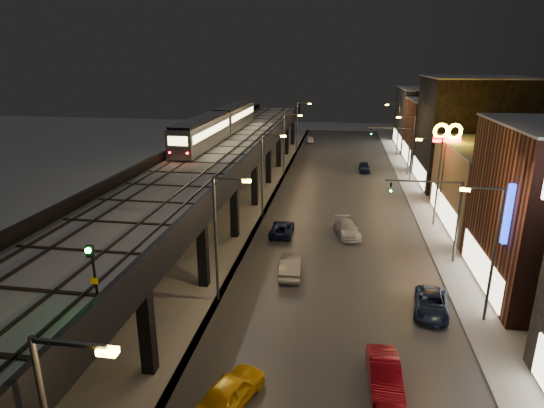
{
  "coord_description": "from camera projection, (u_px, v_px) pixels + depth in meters",
  "views": [
    {
      "loc": [
        7.39,
        -14.5,
        16.17
      ],
      "look_at": [
        2.03,
        20.17,
        5.0
      ],
      "focal_mm": 30.0,
      "sensor_mm": 36.0,
      "label": 1
    }
  ],
  "objects": [
    {
      "name": "streetlight_left_4",
      "position": [
        298.0,
        124.0,
        81.21
      ],
      "size": [
        2.57,
        0.28,
        9.0
      ],
      "color": "#38383A",
      "rests_on": "ground"
    },
    {
      "name": "traffic_light_rig_b",
      "position": [
        401.0,
        145.0,
        64.93
      ],
      "size": [
        6.1,
        0.34,
        7.0
      ],
      "color": "#38383A",
      "rests_on": "ground"
    },
    {
      "name": "building_e",
      "position": [
        447.0,
        132.0,
        72.99
      ],
      "size": [
        12.2,
        12.2,
        10.16
      ],
      "color": "brown",
      "rests_on": "ground"
    },
    {
      "name": "streetlight_left_3",
      "position": [
        286.0,
        141.0,
        64.26
      ],
      "size": [
        2.57,
        0.28,
        9.0
      ],
      "color": "#38383A",
      "rests_on": "ground"
    },
    {
      "name": "streetlight_right_1",
      "position": [
        491.0,
        246.0,
        27.86
      ],
      "size": [
        2.56,
        0.28,
        9.0
      ],
      "color": "#38383A",
      "rests_on": "ground"
    },
    {
      "name": "sidewalk_right",
      "position": [
        431.0,
        213.0,
        50.03
      ],
      "size": [
        4.0,
        120.0,
        0.14
      ],
      "primitive_type": "cube",
      "color": "#9FA1A8",
      "rests_on": "ground"
    },
    {
      "name": "streetlight_right_3",
      "position": [
        411.0,
        144.0,
        61.76
      ],
      "size": [
        2.56,
        0.28,
        9.0
      ],
      "color": "#38383A",
      "rests_on": "ground"
    },
    {
      "name": "subway_train",
      "position": [
        220.0,
        123.0,
        59.69
      ],
      "size": [
        2.7,
        32.33,
        3.23
      ],
      "color": "gray",
      "rests_on": "viaduct_trackbed"
    },
    {
      "name": "car_onc_dark",
      "position": [
        431.0,
        305.0,
        30.16
      ],
      "size": [
        2.84,
        4.91,
        1.29
      ],
      "primitive_type": "imported",
      "rotation": [
        0.0,
        0.0,
        -0.16
      ],
      "color": "#172546",
      "rests_on": "ground"
    },
    {
      "name": "car_onc_red",
      "position": [
        365.0,
        167.0,
        68.37
      ],
      "size": [
        1.71,
        4.12,
        1.4
      ],
      "primitive_type": "imported",
      "rotation": [
        0.0,
        0.0,
        0.02
      ],
      "color": "#122046",
      "rests_on": "ground"
    },
    {
      "name": "viaduct_trackbed",
      "position": [
        215.0,
        155.0,
        48.68
      ],
      "size": [
        8.4,
        100.0,
        0.32
      ],
      "color": "#B2B7C1",
      "rests_on": "elevated_viaduct"
    },
    {
      "name": "car_taxi",
      "position": [
        231.0,
        391.0,
        22.15
      ],
      "size": [
        3.12,
        4.68,
        1.48
      ],
      "primitive_type": "imported",
      "rotation": [
        0.0,
        0.0,
        2.79
      ],
      "color": "#F3B10F",
      "rests_on": "ground"
    },
    {
      "name": "car_onc_white",
      "position": [
        347.0,
        229.0,
        43.46
      ],
      "size": [
        2.93,
        4.96,
        1.35
      ],
      "primitive_type": "imported",
      "rotation": [
        0.0,
        0.0,
        0.24
      ],
      "color": "white",
      "rests_on": "ground"
    },
    {
      "name": "viaduct_parapet_streetside",
      "position": [
        255.0,
        152.0,
        47.94
      ],
      "size": [
        0.3,
        100.0,
        1.1
      ],
      "primitive_type": "cube",
      "color": "black",
      "rests_on": "elevated_viaduct"
    },
    {
      "name": "building_f",
      "position": [
        431.0,
        118.0,
        86.02
      ],
      "size": [
        12.2,
        16.2,
        11.16
      ],
      "color": "#29292E",
      "rests_on": "ground"
    },
    {
      "name": "building_c",
      "position": [
        509.0,
        187.0,
        45.04
      ],
      "size": [
        12.2,
        15.2,
        8.16
      ],
      "color": "#7C6548",
      "rests_on": "ground"
    },
    {
      "name": "under_viaduct_pavement",
      "position": [
        224.0,
        203.0,
        53.46
      ],
      "size": [
        11.0,
        120.0,
        0.06
      ],
      "primitive_type": "cube",
      "color": "#9FA1A8",
      "rests_on": "ground"
    },
    {
      "name": "streetlight_left_2",
      "position": [
        265.0,
        170.0,
        47.31
      ],
      "size": [
        2.57,
        0.28,
        9.0
      ],
      "color": "#38383A",
      "rests_on": "ground"
    },
    {
      "name": "car_far_white",
      "position": [
        310.0,
        139.0,
        92.72
      ],
      "size": [
        2.13,
        3.97,
        1.28
      ],
      "primitive_type": "imported",
      "rotation": [
        0.0,
        0.0,
        3.31
      ],
      "color": "white",
      "rests_on": "ground"
    },
    {
      "name": "rail_signal",
      "position": [
        92.0,
        264.0,
        17.84
      ],
      "size": [
        0.31,
        0.41,
        2.68
      ],
      "color": "black",
      "rests_on": "viaduct_trackbed"
    },
    {
      "name": "streetlight_right_2",
      "position": [
        436.0,
        176.0,
        44.81
      ],
      "size": [
        2.56,
        0.28,
        9.0
      ],
      "color": "#38383A",
      "rests_on": "ground"
    },
    {
      "name": "road_surface",
      "position": [
        340.0,
        209.0,
        51.5
      ],
      "size": [
        17.0,
        120.0,
        0.06
      ],
      "primitive_type": "cube",
      "color": "#46474D",
      "rests_on": "ground"
    },
    {
      "name": "elevated_viaduct",
      "position": [
        215.0,
        163.0,
        48.8
      ],
      "size": [
        9.0,
        100.0,
        6.3
      ],
      "color": "black",
      "rests_on": "ground"
    },
    {
      "name": "streetlight_right_4",
      "position": [
        397.0,
        126.0,
        78.71
      ],
      "size": [
        2.56,
        0.28,
        9.0
      ],
      "color": "#38383A",
      "rests_on": "ground"
    },
    {
      "name": "streetlight_left_1",
      "position": [
        219.0,
        231.0,
        30.36
      ],
      "size": [
        2.57,
        0.28,
        9.0
      ],
      "color": "#38383A",
      "rests_on": "ground"
    },
    {
      "name": "building_d",
      "position": [
        471.0,
        133.0,
        59.2
      ],
      "size": [
        12.2,
        13.2,
        14.16
      ],
      "color": "black",
      "rests_on": "ground"
    },
    {
      "name": "sign_carwash",
      "position": [
        517.0,
        224.0,
        28.43
      ],
      "size": [
        1.72,
        0.35,
        8.94
      ],
      "color": "#38383A",
      "rests_on": "ground"
    },
    {
      "name": "car_onc_silver",
      "position": [
        384.0,
        376.0,
        23.22
      ],
      "size": [
        1.75,
        4.54,
        1.48
      ],
      "primitive_type": "imported",
      "rotation": [
        0.0,
        0.0,
        0.04
      ],
      "color": "maroon",
      "rests_on": "ground"
    },
    {
      "name": "car_mid_silver",
      "position": [
        282.0,
        229.0,
        43.7
      ],
      "size": [
        2.1,
        4.51,
        1.25
      ],
      "primitive_type": "imported",
      "rotation": [
        0.0,
        0.0,
        3.15
      ],
      "color": "black",
      "rests_on": "ground"
    },
    {
      "name": "sign_mcdonalds",
      "position": [
        447.0,
        142.0,
        46.38
      ],
      "size": [
        2.99,
        0.67,
        10.05
      ],
      "color": "#38383A",
      "rests_on": "ground"
    },
    {
      "name": "viaduct_parapet_far",
      "position": [
        176.0,
        150.0,
        49.2
      ],
      "size": [
        0.3,
        100.0,
        1.1
      ],
      "primitive_type": "cube",
      "color": "black",
      "rests_on": "elevated_viaduct"
    },
    {
      "name": "car_near_white",
      "position": [
        291.0,
        266.0,
        35.52
      ],
      "size": [
        1.86,
        4.7,
        1.52
      ],
      "primitive_type": "imported",
      "rotation": [
        0.0,
        0.0,
        3.2
      ],
      "color": "gray",
      "rests_on": "ground"
    },
    {
      "name": "traffic_light_rig_a",
      "position": [
        444.0,
        211.0,
        36.68
      ],
      "size": [
        6.1,
        0.34,
        7.0
      ],
      "color": "#38383A",
      "rests_on": "ground"
    }
  ]
}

